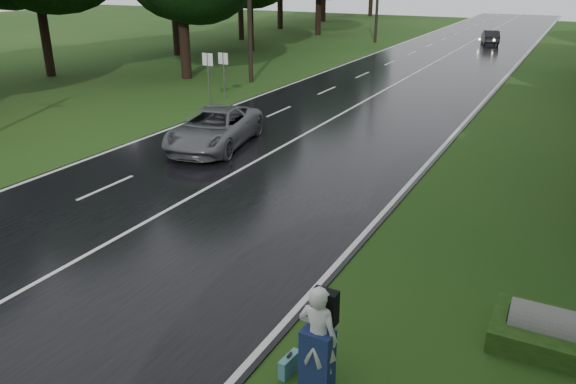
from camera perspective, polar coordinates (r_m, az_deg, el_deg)
name	(u,v)px	position (r m, az deg, el deg)	size (l,w,h in m)	color
ground	(134,230)	(16.15, -15.46, -3.76)	(160.00, 160.00, 0.00)	#224213
road	(375,96)	(32.84, 8.85, 9.69)	(12.00, 140.00, 0.04)	black
lane_center	(375,95)	(32.83, 8.85, 9.73)	(0.12, 140.00, 0.01)	silver
grey_car	(214,128)	(22.82, -7.53, 6.49)	(2.55, 5.52, 1.53)	#56595C
far_car	(490,37)	(59.16, 19.95, 14.65)	(1.38, 3.96, 1.31)	black
hitchhiker	(318,340)	(9.79, 3.10, -14.85)	(0.73, 0.65, 1.96)	silver
suitcase	(289,365)	(10.43, 0.14, -17.20)	(0.15, 0.51, 0.37)	teal
culvert	(550,345)	(12.26, 25.17, -13.99)	(0.80, 0.80, 1.61)	slate
utility_pole_mid	(251,82)	(36.74, -3.78, 11.13)	(1.80, 0.28, 9.36)	black
utility_pole_far	(375,42)	(58.19, 8.87, 14.85)	(1.80, 0.28, 9.53)	black
road_sign_a	(210,104)	(30.76, -7.98, 8.88)	(0.65, 0.10, 2.69)	white
road_sign_b	(225,99)	(31.92, -6.46, 9.42)	(0.61, 0.10, 2.53)	white
tree_left_d	(187,78)	(38.62, -10.27, 11.36)	(8.54, 8.54, 13.35)	black
tree_left_e	(251,51)	(51.56, -3.77, 14.20)	(9.05, 9.05, 14.13)	black
tree_left_f	(318,35)	(64.60, 3.06, 15.74)	(8.92, 8.92, 13.93)	black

